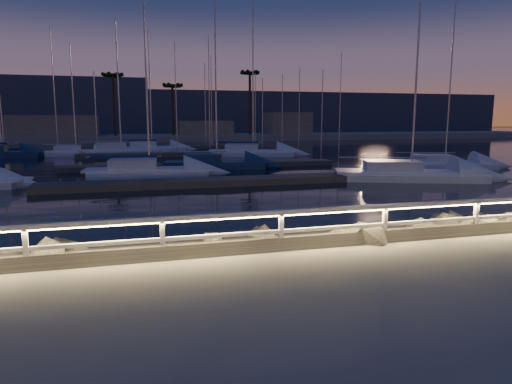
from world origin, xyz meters
TOP-DOWN VIEW (x-y plane):
  - ground at (0.00, 0.00)m, footprint 400.00×400.00m
  - harbor_water at (0.00, 31.22)m, footprint 400.00×440.00m
  - guard_rail at (-0.07, -0.00)m, footprint 44.11×0.12m
  - floating_docks at (0.00, 32.50)m, footprint 22.00×36.00m
  - far_shore at (-0.12, 74.05)m, footprint 160.00×14.00m
  - palm_left at (-8.00, 72.00)m, footprint 3.00×3.00m
  - palm_center at (2.00, 73.00)m, footprint 3.00×3.00m
  - palm_right at (16.00, 72.00)m, footprint 3.00×3.00m
  - distant_hills at (-22.13, 133.69)m, footprint 230.00×37.50m
  - sailboat_c at (-4.67, 21.27)m, footprint 8.83×3.42m
  - sailboat_d at (18.60, 20.53)m, footprint 8.45×4.68m
  - sailboat_g at (0.77, 25.19)m, footprint 8.62×4.32m
  - sailboat_h at (11.65, 14.96)m, footprint 9.93×5.98m
  - sailboat_i at (-18.56, 41.12)m, footprint 7.73×2.42m
  - sailboat_j at (-11.46, 41.63)m, footprint 7.05×2.49m
  - sailboat_k at (-3.32, 46.03)m, footprint 8.53×2.95m
  - sailboat_l at (6.81, 36.59)m, footprint 9.76×5.65m
  - sailboat_m at (-20.17, 48.88)m, footprint 6.64×4.08m
  - sailboat_n at (-6.86, 41.84)m, footprint 8.83×3.78m

SIDE VIEW (x-z plane):
  - harbor_water at x=0.00m, z-range -1.27..-0.67m
  - floating_docks at x=0.00m, z-range -0.60..-0.20m
  - sailboat_j at x=-11.46m, z-range -6.10..5.72m
  - sailboat_d at x=18.60m, z-range -7.08..6.70m
  - sailboat_m at x=-20.17m, z-range -5.71..5.34m
  - sailboat_g at x=0.77m, z-range -7.22..6.89m
  - sailboat_k at x=-3.32m, z-range -7.29..6.97m
  - sailboat_c at x=-4.67m, z-range -7.46..7.15m
  - sailboat_l at x=6.81m, z-range -8.12..7.83m
  - sailboat_h at x=11.65m, z-range -8.28..8.00m
  - sailboat_i at x=-18.56m, z-range -6.72..6.44m
  - sailboat_n at x=-6.86m, z-range -7.42..7.16m
  - ground at x=0.00m, z-range 0.00..0.00m
  - far_shore at x=-0.12m, z-range -2.31..2.89m
  - guard_rail at x=-0.07m, z-range 0.24..1.30m
  - distant_hills at x=-22.13m, z-range -4.26..13.74m
  - palm_center at x=2.00m, z-range 3.93..13.63m
  - palm_left at x=-8.00m, z-range 4.54..15.74m
  - palm_right at x=16.00m, z-range 4.93..17.13m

